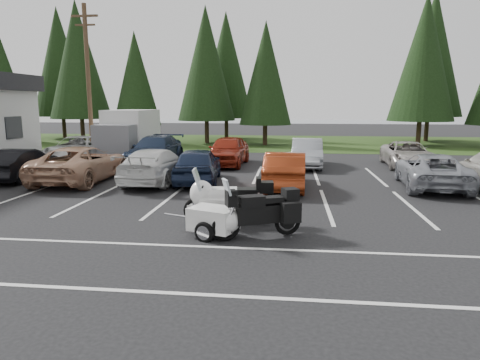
% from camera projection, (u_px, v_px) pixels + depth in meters
% --- Properties ---
extents(ground, '(120.00, 120.00, 0.00)m').
position_uv_depth(ground, '(225.00, 210.00, 13.35)').
color(ground, black).
rests_on(ground, ground).
extents(grass_strip, '(80.00, 16.00, 0.01)m').
position_uv_depth(grass_strip, '(266.00, 142.00, 36.82)').
color(grass_strip, '#1E3812').
rests_on(grass_strip, ground).
extents(lake_water, '(70.00, 50.00, 0.02)m').
position_uv_depth(lake_water, '(303.00, 125.00, 66.69)').
color(lake_water, gray).
rests_on(lake_water, ground).
extents(utility_pole, '(1.60, 0.26, 9.00)m').
position_uv_depth(utility_pole, '(88.00, 80.00, 25.39)').
color(utility_pole, '#473321').
rests_on(utility_pole, ground).
extents(box_truck, '(2.40, 5.60, 2.90)m').
position_uv_depth(box_truck, '(126.00, 134.00, 26.23)').
color(box_truck, silver).
rests_on(box_truck, ground).
extents(stall_markings, '(32.00, 16.00, 0.01)m').
position_uv_depth(stall_markings, '(233.00, 196.00, 15.31)').
color(stall_markings, silver).
rests_on(stall_markings, ground).
extents(conifer_1, '(3.96, 3.96, 9.22)m').
position_uv_depth(conifer_1, '(2.00, 78.00, 35.62)').
color(conifer_1, '#332316').
rests_on(conifer_1, ground).
extents(conifer_2, '(5.10, 5.10, 11.89)m').
position_uv_depth(conifer_2, '(78.00, 60.00, 36.23)').
color(conifer_2, '#332316').
rests_on(conifer_2, ground).
extents(conifer_3, '(3.87, 3.87, 9.02)m').
position_uv_depth(conifer_3, '(136.00, 79.00, 34.54)').
color(conifer_3, '#332316').
rests_on(conifer_3, ground).
extents(conifer_4, '(4.80, 4.80, 11.17)m').
position_uv_depth(conifer_4, '(206.00, 64.00, 35.16)').
color(conifer_4, '#332316').
rests_on(conifer_4, ground).
extents(conifer_5, '(4.14, 4.14, 9.63)m').
position_uv_depth(conifer_5, '(266.00, 73.00, 33.49)').
color(conifer_5, '#332316').
rests_on(conifer_5, ground).
extents(conifer_6, '(4.93, 4.93, 11.48)m').
position_uv_depth(conifer_6, '(424.00, 58.00, 32.43)').
color(conifer_6, '#332316').
rests_on(conifer_6, ground).
extents(conifer_back_a, '(5.28, 5.28, 12.30)m').
position_uv_depth(conifer_back_a, '(60.00, 62.00, 40.75)').
color(conifer_back_a, '#332316').
rests_on(conifer_back_a, ground).
extents(conifer_back_b, '(4.97, 4.97, 11.58)m').
position_uv_depth(conifer_back_b, '(226.00, 65.00, 39.51)').
color(conifer_back_b, '#332316').
rests_on(conifer_back_b, ground).
extents(conifer_back_c, '(5.50, 5.50, 12.81)m').
position_uv_depth(conifer_back_c, '(432.00, 54.00, 36.66)').
color(conifer_back_c, '#332316').
rests_on(conifer_back_c, ground).
extents(car_near_1, '(1.70, 4.25, 1.37)m').
position_uv_depth(car_near_1, '(21.00, 164.00, 18.62)').
color(car_near_1, black).
rests_on(car_near_1, ground).
extents(car_near_2, '(2.58, 5.48, 1.51)m').
position_uv_depth(car_near_2, '(81.00, 164.00, 18.21)').
color(car_near_2, tan).
rests_on(car_near_2, ground).
extents(car_near_3, '(2.17, 5.01, 1.44)m').
position_uv_depth(car_near_3, '(156.00, 166.00, 17.92)').
color(car_near_3, silver).
rests_on(car_near_3, ground).
extents(car_near_4, '(2.21, 4.56, 1.50)m').
position_uv_depth(car_near_4, '(198.00, 165.00, 17.89)').
color(car_near_4, '#162038').
rests_on(car_near_4, ground).
extents(car_near_5, '(1.64, 4.41, 1.44)m').
position_uv_depth(car_near_5, '(286.00, 170.00, 16.76)').
color(car_near_5, maroon).
rests_on(car_near_5, ground).
extents(car_near_6, '(2.75, 5.13, 1.37)m').
position_uv_depth(car_near_6, '(431.00, 171.00, 16.82)').
color(car_near_6, gray).
rests_on(car_near_6, ground).
extents(car_far_0, '(2.89, 5.47, 1.47)m').
position_uv_depth(car_far_0, '(78.00, 149.00, 24.26)').
color(car_far_0, silver).
rests_on(car_far_0, ground).
extents(car_far_1, '(2.29, 5.33, 1.53)m').
position_uv_depth(car_far_1, '(155.00, 150.00, 23.58)').
color(car_far_1, '#162339').
rests_on(car_far_1, ground).
extents(car_far_2, '(2.11, 4.73, 1.58)m').
position_uv_depth(car_far_2, '(228.00, 151.00, 23.05)').
color(car_far_2, maroon).
rests_on(car_far_2, ground).
extents(car_far_3, '(1.71, 4.50, 1.47)m').
position_uv_depth(car_far_3, '(307.00, 153.00, 22.44)').
color(car_far_3, gray).
rests_on(car_far_3, ground).
extents(car_far_4, '(2.43, 4.87, 1.33)m').
position_uv_depth(car_far_4, '(407.00, 154.00, 22.35)').
color(car_far_4, '#A59D97').
rests_on(car_far_4, ground).
extents(touring_motorcycle, '(2.88, 1.16, 1.55)m').
position_uv_depth(touring_motorcycle, '(229.00, 196.00, 11.79)').
color(touring_motorcycle, white).
rests_on(touring_motorcycle, ground).
extents(cargo_trailer, '(1.87, 1.45, 0.76)m').
position_uv_depth(cargo_trailer, '(213.00, 222.00, 10.62)').
color(cargo_trailer, white).
rests_on(cargo_trailer, ground).
extents(adventure_motorcycle, '(2.70, 1.86, 1.56)m').
position_uv_depth(adventure_motorcycle, '(258.00, 207.00, 10.45)').
color(adventure_motorcycle, black).
rests_on(adventure_motorcycle, ground).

